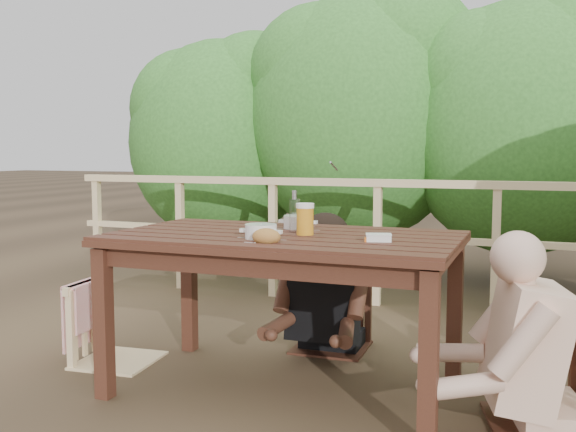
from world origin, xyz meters
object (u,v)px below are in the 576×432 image
(diner_right, at_px, (555,267))
(beer_glass, at_px, (305,221))
(chair_far, at_px, (332,279))
(chair_left, at_px, (117,287))
(soup_near, at_px, (261,233))
(soup_far, at_px, (298,223))
(chair_right, at_px, (545,322))
(table, at_px, (284,314))
(butter_tub, at_px, (379,239))
(woman, at_px, (333,244))
(bottle, at_px, (295,213))
(bread_roll, at_px, (266,237))

(diner_right, xyz_separation_m, beer_glass, (-1.16, 0.00, 0.16))
(beer_glass, bearing_deg, chair_far, 97.50)
(chair_left, relative_size, soup_near, 3.47)
(soup_far, height_order, beer_glass, beer_glass)
(chair_left, bearing_deg, chair_right, -97.00)
(chair_far, xyz_separation_m, beer_glass, (0.10, -0.77, 0.44))
(table, bearing_deg, butter_tub, -10.94)
(soup_near, xyz_separation_m, butter_tub, (0.54, 0.11, -0.02))
(woman, distance_m, bottle, 0.75)
(diner_right, bearing_deg, chair_left, 73.80)
(bread_roll, xyz_separation_m, bottle, (-0.01, 0.40, 0.08))
(soup_near, bearing_deg, bread_roll, -54.30)
(table, distance_m, bread_roll, 0.54)
(chair_left, xyz_separation_m, beer_glass, (1.18, -0.07, 0.44))
(soup_far, bearing_deg, diner_right, -10.63)
(chair_far, bearing_deg, chair_right, -34.03)
(chair_far, xyz_separation_m, woman, (0.00, 0.02, 0.21))
(chair_left, bearing_deg, beer_glass, -98.50)
(chair_right, distance_m, bottle, 1.30)
(beer_glass, relative_size, butter_tub, 1.47)
(beer_glass, bearing_deg, soup_far, 118.08)
(chair_far, bearing_deg, butter_tub, -61.98)
(table, xyz_separation_m, beer_glass, (0.11, -0.00, 0.49))
(chair_right, distance_m, butter_tub, 0.81)
(table, relative_size, soup_far, 6.64)
(bottle, bearing_deg, chair_right, -4.27)
(table, distance_m, woman, 0.83)
(chair_right, height_order, diner_right, diner_right)
(diner_right, bearing_deg, soup_far, 64.89)
(chair_left, distance_m, soup_far, 1.14)
(chair_left, bearing_deg, chair_far, -62.37)
(woman, height_order, soup_near, woman)
(beer_glass, bearing_deg, bread_roll, -104.09)
(table, bearing_deg, chair_right, -0.19)
(soup_far, xyz_separation_m, bread_roll, (0.05, -0.55, -0.00))
(bottle, xyz_separation_m, butter_tub, (0.49, -0.18, -0.09))
(chair_right, bearing_deg, chair_left, -106.22)
(soup_far, xyz_separation_m, beer_glass, (0.13, -0.24, 0.04))
(butter_tub, bearing_deg, bread_roll, -172.00)
(table, distance_m, soup_far, 0.50)
(bread_roll, height_order, butter_tub, bread_roll)
(soup_near, distance_m, bottle, 0.31)
(chair_left, height_order, chair_far, chair_left)
(bottle, relative_size, butter_tub, 1.96)
(chair_right, height_order, soup_far, chair_right)
(table, distance_m, diner_right, 1.31)
(chair_far, xyz_separation_m, chair_right, (1.23, -0.77, 0.04))
(table, xyz_separation_m, soup_near, (-0.04, -0.21, 0.44))
(woman, height_order, beer_glass, woman)
(table, bearing_deg, soup_far, 93.78)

